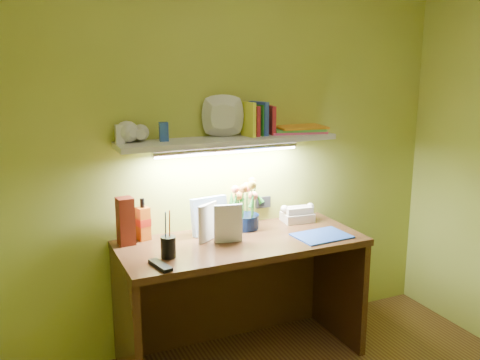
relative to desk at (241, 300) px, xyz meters
name	(u,v)px	position (x,y,z in m)	size (l,w,h in m)	color
desk	(241,300)	(0.00, 0.00, 0.00)	(1.40, 0.60, 0.75)	#33180D
flower_bouquet	(245,204)	(0.11, 0.19, 0.53)	(0.19, 0.19, 0.30)	#071332
telephone	(297,213)	(0.47, 0.18, 0.43)	(0.19, 0.14, 0.11)	white
desk_clock	(306,213)	(0.54, 0.20, 0.41)	(0.08, 0.04, 0.08)	silver
whisky_bottle	(143,219)	(-0.51, 0.24, 0.50)	(0.07, 0.07, 0.24)	#B94E10
whisky_box	(126,221)	(-0.61, 0.20, 0.51)	(0.09, 0.09, 0.27)	#5E1A0D
pen_cup	(168,240)	(-0.46, -0.09, 0.47)	(0.08, 0.08, 0.19)	black
art_card	(210,216)	(-0.13, 0.18, 0.49)	(0.22, 0.04, 0.22)	white
tv_remote	(160,265)	(-0.54, -0.20, 0.38)	(0.05, 0.18, 0.02)	black
blue_folder	(322,236)	(0.45, -0.13, 0.38)	(0.31, 0.23, 0.01)	#264DB4
desk_book_a	(199,226)	(-0.25, 0.02, 0.49)	(0.16, 0.02, 0.22)	silver
desk_book_b	(214,225)	(-0.16, 0.01, 0.49)	(0.16, 0.02, 0.22)	silver
wall_shelf	(232,134)	(0.02, 0.19, 0.96)	(1.31, 0.36, 0.23)	silver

